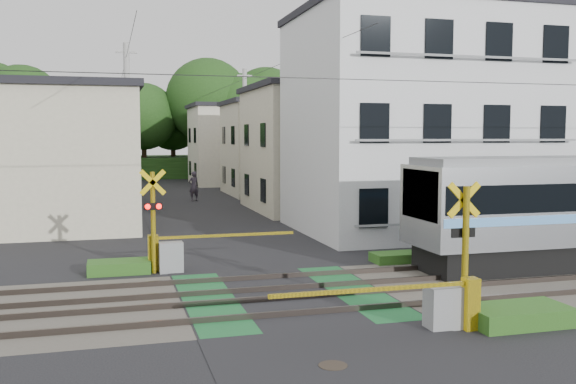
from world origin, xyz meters
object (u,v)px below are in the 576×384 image
object	(u,v)px
crossing_signal_far	(168,248)
apartment_block	(417,122)
manhole_cover	(333,366)
crossing_signal_near	(448,295)
pedestrian	(194,186)

from	to	relation	value
crossing_signal_far	apartment_block	bearing A→B (deg)	27.78
apartment_block	manhole_cover	distance (m)	17.76
apartment_block	manhole_cover	xyz separation A→B (m)	(-8.99, -14.60, -4.64)
crossing_signal_near	apartment_block	distance (m)	14.95
apartment_block	manhole_cover	size ratio (longest dim) A/B	19.73
crossing_signal_far	crossing_signal_near	bearing A→B (deg)	-54.71
crossing_signal_near	pedestrian	xyz separation A→B (m)	(-1.76, 28.04, 0.22)
crossing_signal_near	apartment_block	size ratio (longest dim) A/B	0.46
crossing_signal_near	pedestrian	bearing A→B (deg)	93.59
crossing_signal_far	pedestrian	xyz separation A→B (m)	(3.41, 20.74, 0.22)
crossing_signal_far	manhole_cover	world-z (taller)	crossing_signal_far
crossing_signal_near	apartment_block	xyz separation A→B (m)	(5.91, 13.15, 3.94)
crossing_signal_near	crossing_signal_far	world-z (taller)	same
manhole_cover	apartment_block	bearing A→B (deg)	58.38
crossing_signal_near	manhole_cover	world-z (taller)	crossing_signal_near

